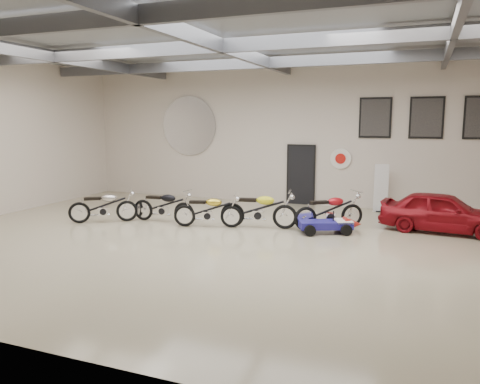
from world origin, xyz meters
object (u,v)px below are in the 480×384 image
at_px(motorcycle_silver, 103,206).
at_px(motorcycle_black, 163,205).
at_px(motorcycle_yellow, 258,209).
at_px(vintage_car, 442,212).
at_px(banner_stand, 381,187).
at_px(motorcycle_red, 329,210).
at_px(motorcycle_gold, 208,210).
at_px(go_kart, 331,222).

bearing_deg(motorcycle_silver, motorcycle_black, -9.52).
distance_m(motorcycle_yellow, vintage_car, 5.01).
distance_m(banner_stand, motorcycle_red, 3.27).
height_order(banner_stand, motorcycle_black, banner_stand).
bearing_deg(motorcycle_yellow, banner_stand, 40.33).
relative_size(motorcycle_black, motorcycle_gold, 1.02).
relative_size(motorcycle_silver, go_kart, 1.14).
height_order(go_kart, vintage_car, vintage_car).
relative_size(go_kart, vintage_car, 0.53).
distance_m(banner_stand, motorcycle_gold, 6.02).
xyz_separation_m(banner_stand, motorcycle_gold, (-4.39, -4.11, -0.34)).
bearing_deg(banner_stand, motorcycle_yellow, -140.61).
bearing_deg(motorcycle_black, motorcycle_yellow, 3.96).
relative_size(motorcycle_red, vintage_car, 0.63).
bearing_deg(motorcycle_silver, motorcycle_red, -18.63).
distance_m(motorcycle_black, go_kart, 4.96).
bearing_deg(banner_stand, go_kart, -116.95).
distance_m(banner_stand, motorcycle_yellow, 4.77).
bearing_deg(motorcycle_yellow, motorcycle_silver, -178.05).
bearing_deg(motorcycle_silver, motorcycle_gold, -22.52).
relative_size(banner_stand, motorcycle_black, 0.86).
xyz_separation_m(banner_stand, vintage_car, (1.81, -2.31, -0.29)).
bearing_deg(go_kart, motorcycle_silver, 165.39).
xyz_separation_m(motorcycle_gold, go_kart, (3.40, 0.56, -0.19)).
xyz_separation_m(motorcycle_silver, motorcycle_yellow, (4.55, 1.00, 0.05)).
xyz_separation_m(banner_stand, go_kart, (-0.99, -3.55, -0.53)).
bearing_deg(motorcycle_red, motorcycle_silver, 156.45).
bearing_deg(motorcycle_gold, go_kart, -6.48).
height_order(motorcycle_black, motorcycle_gold, motorcycle_black).
distance_m(motorcycle_black, motorcycle_gold, 1.54).
distance_m(motorcycle_black, vintage_car, 7.91).
xyz_separation_m(motorcycle_black, motorcycle_yellow, (2.91, 0.29, 0.04)).
height_order(motorcycle_black, motorcycle_yellow, motorcycle_yellow).
relative_size(motorcycle_yellow, vintage_car, 0.66).
distance_m(motorcycle_silver, motorcycle_black, 1.78).
bearing_deg(motorcycle_black, vintage_car, 10.37).
bearing_deg(motorcycle_silver, banner_stand, -1.08).
xyz_separation_m(motorcycle_black, go_kart, (4.93, 0.43, -0.20)).
bearing_deg(vintage_car, go_kart, 120.12).
distance_m(motorcycle_silver, motorcycle_gold, 3.22).
xyz_separation_m(motorcycle_gold, vintage_car, (6.20, 1.80, 0.05)).
distance_m(motorcycle_black, motorcycle_red, 4.88).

